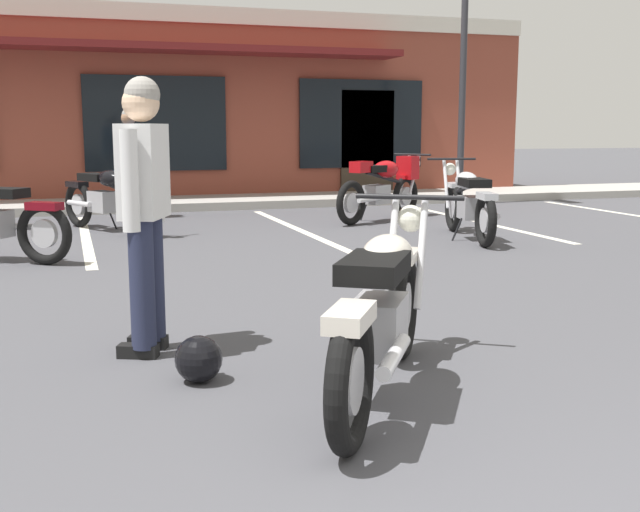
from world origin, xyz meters
The scene contains 12 objects.
ground_plane centered at (0.00, 4.08, 0.00)m, with size 80.00×80.00×0.00m, color #47474C.
sidewalk_kerb centered at (0.00, 12.70, 0.07)m, with size 22.00×1.80×0.14m, color #A8A59E.
brick_storefront_building centered at (0.00, 16.39, 1.78)m, with size 14.88×6.84×3.54m.
painted_stall_lines centered at (0.00, 9.10, 0.00)m, with size 14.06×4.80×0.01m.
motorcycle_foreground_classic centered at (-0.08, 2.47, 0.46)m, with size 1.38×1.85×0.98m.
motorcycle_red_sportbike centered at (3.17, 7.56, 0.46)m, with size 0.81×2.08×0.98m.
motorcycle_silver_naked centered at (-1.10, 9.60, 0.46)m, with size 1.26×1.92×0.98m.
motorcycle_green_cafe_racer centered at (2.94, 9.75, 0.53)m, with size 1.84×1.40×0.98m.
person_in_black_shirt centered at (-0.65, 11.24, 0.95)m, with size 0.45×0.53×1.68m.
person_in_shorts_foreground centered at (-1.15, 3.64, 0.95)m, with size 0.38×0.59×1.68m.
helmet_on_pavement centered at (-0.95, 2.98, 0.13)m, with size 0.26×0.26×0.26m.
parking_lot_lamp_post centered at (5.19, 11.49, 3.32)m, with size 0.24×0.76×5.15m.
Camera 1 is at (-1.59, -1.14, 1.38)m, focal length 43.99 mm.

